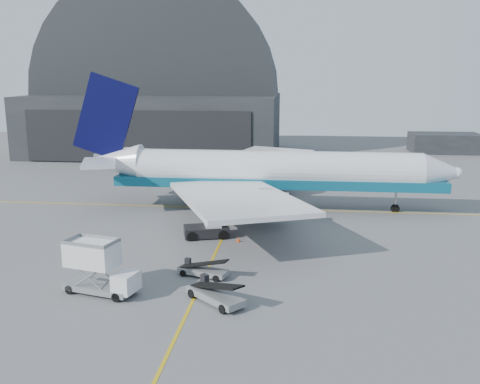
# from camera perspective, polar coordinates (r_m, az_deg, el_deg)

# --- Properties ---
(ground) EXTENTS (200.00, 200.00, 0.00)m
(ground) POSITION_cam_1_polar(r_m,az_deg,el_deg) (47.35, -3.21, -7.70)
(ground) COLOR #565659
(ground) RESTS_ON ground
(taxi_lines) EXTENTS (80.00, 42.12, 0.02)m
(taxi_lines) POSITION_cam_1_polar(r_m,az_deg,el_deg) (59.25, -1.20, -3.47)
(taxi_lines) COLOR gold
(taxi_lines) RESTS_ON ground
(hangar) EXTENTS (50.00, 28.30, 28.00)m
(hangar) POSITION_cam_1_polar(r_m,az_deg,el_deg) (112.86, -8.96, 8.96)
(hangar) COLOR black
(hangar) RESTS_ON ground
(distant_bldg_a) EXTENTS (14.00, 8.00, 4.00)m
(distant_bldg_a) POSITION_cam_1_polar(r_m,az_deg,el_deg) (120.85, 20.92, 3.96)
(distant_bldg_a) COLOR black
(distant_bldg_a) RESTS_ON ground
(airliner) EXTENTS (47.42, 45.98, 16.64)m
(airliner) POSITION_cam_1_polar(r_m,az_deg,el_deg) (65.30, 2.35, 2.22)
(airliner) COLOR white
(airliner) RESTS_ON ground
(catering_truck) EXTENTS (6.10, 3.46, 3.96)m
(catering_truck) POSITION_cam_1_polar(r_m,az_deg,el_deg) (42.11, -14.88, -7.85)
(catering_truck) COLOR gray
(catering_truck) RESTS_ON ground
(pushback_tug) EXTENTS (5.01, 3.70, 2.08)m
(pushback_tug) POSITION_cam_1_polar(r_m,az_deg,el_deg) (54.79, -3.47, -4.00)
(pushback_tug) COLOR black
(pushback_tug) RESTS_ON ground
(belt_loader_a) EXTENTS (4.46, 2.51, 1.67)m
(belt_loader_a) POSITION_cam_1_polar(r_m,az_deg,el_deg) (44.59, -4.02, -8.32)
(belt_loader_a) COLOR gray
(belt_loader_a) RESTS_ON ground
(belt_loader_b) EXTENTS (4.83, 4.57, 2.02)m
(belt_loader_b) POSITION_cam_1_polar(r_m,az_deg,el_deg) (39.76, -2.69, -10.82)
(belt_loader_b) COLOR gray
(belt_loader_b) RESTS_ON ground
(traffic_cone) EXTENTS (0.35, 0.35, 0.50)m
(traffic_cone) POSITION_cam_1_polar(r_m,az_deg,el_deg) (53.23, -0.18, -5.09)
(traffic_cone) COLOR #DD3F07
(traffic_cone) RESTS_ON ground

